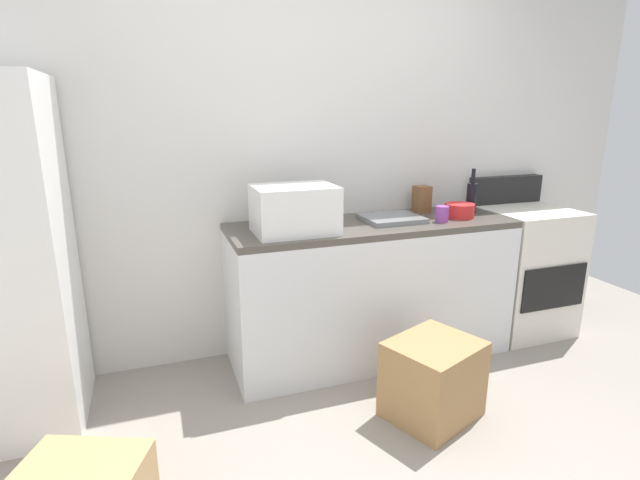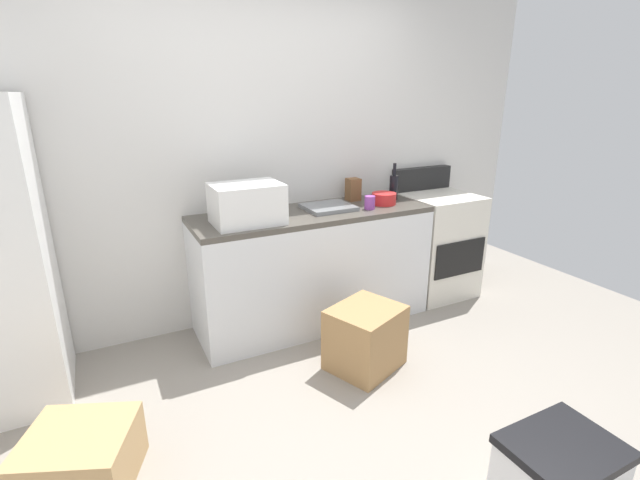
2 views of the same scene
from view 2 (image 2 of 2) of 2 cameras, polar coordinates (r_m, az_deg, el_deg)
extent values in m
plane|color=gray|center=(2.69, 5.12, -22.29)|extent=(6.00, 6.00, 0.00)
cube|color=silver|center=(3.48, -8.06, 10.77)|extent=(5.00, 0.10, 2.60)
cube|color=silver|center=(3.50, -0.87, -3.80)|extent=(1.80, 0.60, 0.86)
cube|color=#4C473F|center=(3.35, -0.91, 3.34)|extent=(1.80, 0.60, 0.04)
cube|color=silver|center=(4.14, 14.49, -0.54)|extent=(0.60, 0.60, 0.90)
cube|color=black|center=(3.94, 17.34, -2.23)|extent=(0.52, 0.02, 0.30)
cube|color=black|center=(4.19, 12.76, 7.62)|extent=(0.60, 0.08, 0.20)
cube|color=white|center=(3.04, -9.27, 4.57)|extent=(0.46, 0.34, 0.27)
cube|color=slate|center=(3.41, 1.08, 4.19)|extent=(0.36, 0.32, 0.03)
cylinder|color=black|center=(3.74, 9.33, 6.58)|extent=(0.07, 0.07, 0.20)
cylinder|color=black|center=(3.72, 9.45, 8.84)|extent=(0.03, 0.03, 0.10)
cylinder|color=purple|center=(3.42, 6.34, 4.75)|extent=(0.08, 0.08, 0.10)
cube|color=brown|center=(3.68, 4.23, 6.43)|extent=(0.10, 0.10, 0.18)
cylinder|color=red|center=(3.59, 8.12, 5.23)|extent=(0.19, 0.19, 0.09)
cube|color=#A37A4C|center=(3.03, 5.77, -12.24)|extent=(0.56, 0.52, 0.42)
cube|color=tan|center=(2.55, -28.09, -23.31)|extent=(0.59, 0.57, 0.28)
cube|color=black|center=(2.26, 28.58, -22.16)|extent=(0.46, 0.36, 0.04)
camera|label=1|loc=(0.32, -0.20, -12.60)|focal=27.20mm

